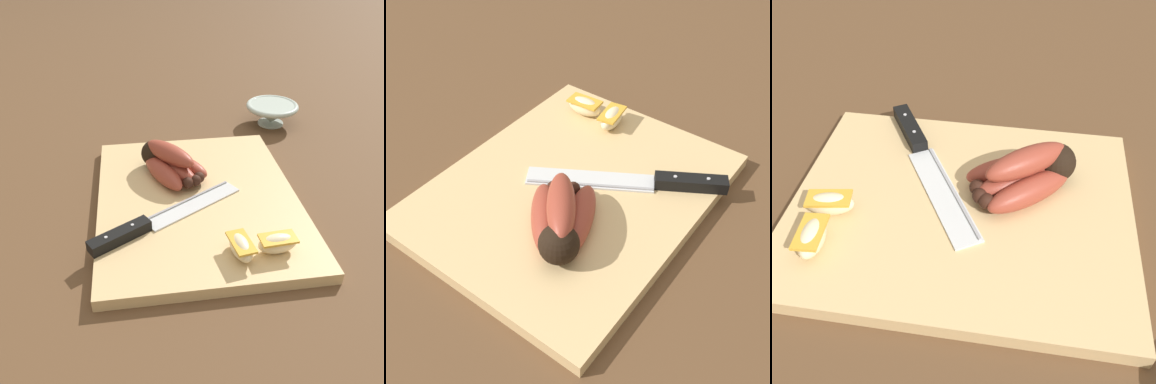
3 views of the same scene
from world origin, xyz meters
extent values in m
plane|color=brown|center=(0.00, 0.00, 0.00)|extent=(6.00, 6.00, 0.00)
cube|color=tan|center=(0.01, 0.00, 0.01)|extent=(0.42, 0.34, 0.02)
sphere|color=black|center=(0.13, 0.07, 0.05)|extent=(0.05, 0.05, 0.05)
ellipsoid|color=brown|center=(0.07, 0.05, 0.04)|extent=(0.13, 0.08, 0.04)
sphere|color=black|center=(0.03, 0.01, 0.04)|extent=(0.02, 0.02, 0.02)
ellipsoid|color=brown|center=(0.08, 0.04, 0.04)|extent=(0.12, 0.10, 0.04)
sphere|color=black|center=(0.04, 0.00, 0.04)|extent=(0.02, 0.02, 0.02)
ellipsoid|color=brown|center=(0.10, 0.02, 0.04)|extent=(0.12, 0.11, 0.04)
sphere|color=black|center=(0.05, -0.01, 0.04)|extent=(0.02, 0.02, 0.02)
ellipsoid|color=brown|center=(0.09, 0.04, 0.07)|extent=(0.11, 0.10, 0.04)
cube|color=silver|center=(-0.01, 0.01, 0.02)|extent=(0.12, 0.17, 0.00)
cube|color=#99999E|center=(0.00, 0.02, 0.02)|extent=(0.09, 0.15, 0.00)
cube|color=black|center=(-0.08, 0.13, 0.03)|extent=(0.07, 0.10, 0.02)
cylinder|color=#B2B2B7|center=(-0.09, 0.15, 0.04)|extent=(0.01, 0.01, 0.00)
cylinder|color=#B2B2B7|center=(-0.07, 0.11, 0.04)|extent=(0.01, 0.01, 0.00)
ellipsoid|color=beige|center=(-0.14, -0.04, 0.03)|extent=(0.06, 0.04, 0.03)
cube|color=gold|center=(-0.14, -0.04, 0.04)|extent=(0.06, 0.04, 0.00)
ellipsoid|color=beige|center=(-0.14, -0.09, 0.03)|extent=(0.03, 0.06, 0.03)
cube|color=gold|center=(-0.14, -0.09, 0.04)|extent=(0.03, 0.05, 0.00)
camera|label=1|loc=(-0.56, 0.09, 0.43)|focal=38.89mm
camera|label=2|loc=(0.43, 0.32, 0.50)|focal=47.40mm
camera|label=3|loc=(0.08, -0.39, 0.42)|focal=42.22mm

